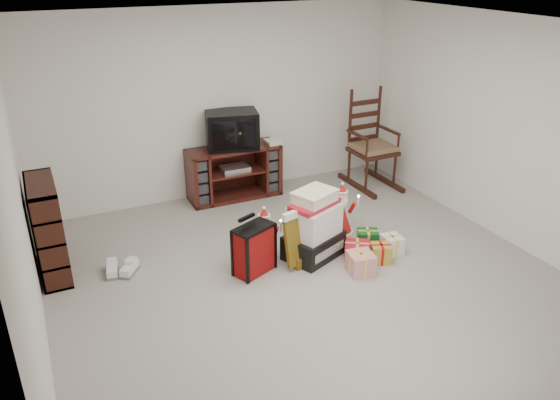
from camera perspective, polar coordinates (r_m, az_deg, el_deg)
The scene contains 13 objects.
room at distance 5.15m, azimuth 3.02°, elevation 3.69°, with size 5.01×5.01×2.51m.
tv_stand at distance 7.42m, azimuth -4.81°, elevation 2.88°, with size 1.25×0.46×0.71m.
bookshelf at distance 6.05m, azimuth -23.07°, elevation -2.96°, with size 0.28×0.83×1.02m.
rocking_chair at distance 7.91m, azimuth 9.37°, elevation 5.00°, with size 0.58×0.95×1.42m.
gift_pile at distance 5.94m, azimuth 3.56°, elevation -3.03°, with size 0.73×0.64×0.77m.
red_suitcase at distance 5.67m, azimuth -2.73°, elevation -5.19°, with size 0.47×0.36×0.63m.
stocking at distance 5.73m, azimuth 1.54°, elevation -4.18°, with size 0.31×0.13×0.66m, color #0D7B19, non-canonical shape.
teddy_bear at distance 6.04m, azimuth 3.13°, elevation -4.36°, with size 0.25×0.22×0.37m.
santa_figurine at distance 6.49m, azimuth 6.39°, elevation -1.53°, with size 0.31×0.30×0.64m.
mrs_claus_figurine at distance 5.94m, azimuth -1.65°, elevation -4.12°, with size 0.30×0.28×0.61m.
sneaker_pair at distance 5.99m, azimuth -16.29°, elevation -6.98°, with size 0.39×0.29×0.10m.
gift_cluster at distance 6.09m, azimuth 9.82°, elevation -4.96°, with size 0.69×0.78×0.24m.
crt_television at distance 7.23m, azimuth -5.02°, elevation 7.33°, with size 0.76×0.62×0.49m.
Camera 1 is at (-2.31, -4.23, 3.07)m, focal length 35.00 mm.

